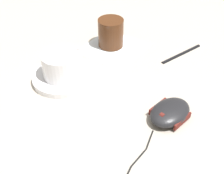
{
  "coord_description": "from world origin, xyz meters",
  "views": [
    {
      "loc": [
        -0.17,
        0.6,
        0.46
      ],
      "look_at": [
        -0.01,
        0.1,
        0.03
      ],
      "focal_mm": 50.0,
      "sensor_mm": 36.0,
      "label": 1
    }
  ],
  "objects_px": {
    "computer_mouse": "(170,112)",
    "pen": "(183,52)",
    "saucer": "(62,78)",
    "coffee_cup": "(61,65)",
    "drinking_glass": "(111,33)"
  },
  "relations": [
    {
      "from": "coffee_cup",
      "to": "drinking_glass",
      "type": "height_order",
      "value": "drinking_glass"
    },
    {
      "from": "saucer",
      "to": "coffee_cup",
      "type": "bearing_deg",
      "value": -113.03
    },
    {
      "from": "computer_mouse",
      "to": "coffee_cup",
      "type": "bearing_deg",
      "value": -10.74
    },
    {
      "from": "saucer",
      "to": "computer_mouse",
      "type": "bearing_deg",
      "value": 169.81
    },
    {
      "from": "computer_mouse",
      "to": "pen",
      "type": "xyz_separation_m",
      "value": [
        0.01,
        -0.25,
        -0.01
      ]
    },
    {
      "from": "drinking_glass",
      "to": "pen",
      "type": "relative_size",
      "value": 0.59
    },
    {
      "from": "coffee_cup",
      "to": "pen",
      "type": "height_order",
      "value": "coffee_cup"
    },
    {
      "from": "saucer",
      "to": "coffee_cup",
      "type": "height_order",
      "value": "coffee_cup"
    },
    {
      "from": "computer_mouse",
      "to": "drinking_glass",
      "type": "relative_size",
      "value": 1.57
    },
    {
      "from": "drinking_glass",
      "to": "computer_mouse",
      "type": "bearing_deg",
      "value": 131.35
    },
    {
      "from": "pen",
      "to": "coffee_cup",
      "type": "bearing_deg",
      "value": 38.11
    },
    {
      "from": "computer_mouse",
      "to": "pen",
      "type": "distance_m",
      "value": 0.25
    },
    {
      "from": "computer_mouse",
      "to": "pen",
      "type": "height_order",
      "value": "computer_mouse"
    },
    {
      "from": "drinking_glass",
      "to": "pen",
      "type": "bearing_deg",
      "value": -174.05
    },
    {
      "from": "saucer",
      "to": "pen",
      "type": "bearing_deg",
      "value": -141.67
    }
  ]
}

